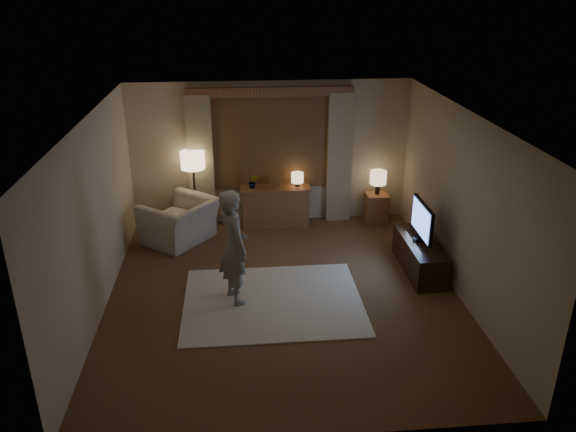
{
  "coord_description": "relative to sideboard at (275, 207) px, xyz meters",
  "views": [
    {
      "loc": [
        -0.59,
        -6.99,
        4.23
      ],
      "look_at": [
        0.12,
        0.6,
        0.98
      ],
      "focal_mm": 35.0,
      "sensor_mm": 36.0,
      "label": 1
    }
  ],
  "objects": [
    {
      "name": "table_lamp_side",
      "position": [
        1.87,
        -0.05,
        0.52
      ],
      "size": [
        0.3,
        0.3,
        0.44
      ],
      "color": "black",
      "rests_on": "side_table"
    },
    {
      "name": "table_lamp_sideboard",
      "position": [
        0.4,
        0.0,
        0.55
      ],
      "size": [
        0.22,
        0.22,
        0.3
      ],
      "color": "black",
      "rests_on": "sideboard"
    },
    {
      "name": "plant",
      "position": [
        -0.4,
        0.0,
        0.5
      ],
      "size": [
        0.17,
        0.13,
        0.3
      ],
      "primitive_type": "imported",
      "color": "#999999",
      "rests_on": "sideboard"
    },
    {
      "name": "tv_stand",
      "position": [
        2.09,
        -1.96,
        -0.1
      ],
      "size": [
        0.45,
        1.4,
        0.5
      ],
      "primitive_type": "cube",
      "color": "black",
      "rests_on": "floor"
    },
    {
      "name": "armchair",
      "position": [
        -1.69,
        -0.54,
        0.02
      ],
      "size": [
        1.48,
        1.5,
        0.74
      ],
      "primitive_type": "imported",
      "rotation": [
        0.0,
        0.0,
        -2.23
      ],
      "color": "beige",
      "rests_on": "floor"
    },
    {
      "name": "rug",
      "position": [
        -0.23,
        -2.68,
        -0.34
      ],
      "size": [
        2.5,
        2.0,
        0.02
      ],
      "primitive_type": "cube",
      "color": "beige",
      "rests_on": "floor"
    },
    {
      "name": "sideboard",
      "position": [
        0.0,
        0.0,
        0.0
      ],
      "size": [
        1.2,
        0.4,
        0.7
      ],
      "primitive_type": "cube",
      "color": "brown",
      "rests_on": "floor"
    },
    {
      "name": "floor_lamp",
      "position": [
        -1.44,
        0.0,
        0.86
      ],
      "size": [
        0.42,
        0.42,
        1.45
      ],
      "color": "black",
      "rests_on": "floor"
    },
    {
      "name": "tv",
      "position": [
        2.08,
        -1.96,
        0.5
      ],
      "size": [
        0.21,
        0.87,
        0.63
      ],
      "color": "black",
      "rests_on": "tv_stand"
    },
    {
      "name": "person",
      "position": [
        -0.76,
        -2.58,
        0.5
      ],
      "size": [
        0.59,
        0.71,
        1.65
      ],
      "primitive_type": "imported",
      "rotation": [
        0.0,
        0.0,
        1.95
      ],
      "color": "gray",
      "rests_on": "rug"
    },
    {
      "name": "room",
      "position": [
        -0.06,
        -2.0,
        0.98
      ],
      "size": [
        5.04,
        5.54,
        2.64
      ],
      "color": "brown",
      "rests_on": "ground"
    },
    {
      "name": "picture_frame",
      "position": [
        0.0,
        0.0,
        0.45
      ],
      "size": [
        0.16,
        0.02,
        0.2
      ],
      "primitive_type": "cube",
      "color": "brown",
      "rests_on": "sideboard"
    },
    {
      "name": "side_table",
      "position": [
        1.87,
        -0.05,
        -0.07
      ],
      "size": [
        0.4,
        0.4,
        0.56
      ],
      "primitive_type": "cube",
      "color": "brown",
      "rests_on": "floor"
    }
  ]
}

